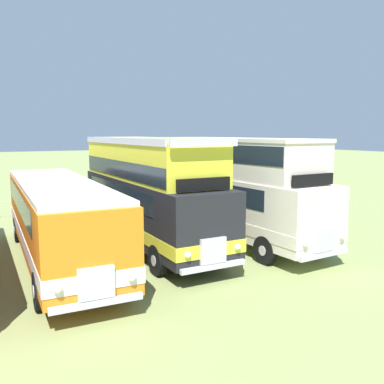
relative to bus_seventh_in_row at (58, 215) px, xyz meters
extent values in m
cube|color=orange|center=(0.00, -0.05, -0.06)|extent=(3.10, 11.51, 2.30)
cube|color=white|center=(0.00, -0.05, -0.66)|extent=(3.14, 11.55, 0.44)
cube|color=#19232D|center=(0.02, 0.35, 0.54)|extent=(3.00, 9.11, 0.76)
cube|color=#19232D|center=(-0.30, -5.68, 0.59)|extent=(2.20, 0.22, 0.90)
cube|color=silver|center=(-0.31, -5.79, -0.66)|extent=(0.91, 0.17, 0.80)
cube|color=silver|center=(-0.31, -5.82, -1.16)|extent=(2.30, 0.26, 0.16)
sphere|color=#EAEACC|center=(0.59, -5.84, -0.66)|extent=(0.22, 0.22, 0.22)
sphere|color=#EAEACC|center=(-1.20, -5.75, -0.66)|extent=(0.22, 0.22, 0.22)
cube|color=white|center=(0.00, -0.05, 1.16)|extent=(3.04, 11.11, 0.14)
cylinder|color=black|center=(0.93, -4.20, -1.24)|extent=(0.33, 1.05, 1.04)
cylinder|color=silver|center=(1.08, -4.21, -1.24)|extent=(0.04, 0.36, 0.36)
cylinder|color=black|center=(-1.37, -4.08, -1.24)|extent=(0.33, 1.05, 1.04)
cylinder|color=silver|center=(-1.52, -4.07, -1.24)|extent=(0.04, 0.36, 0.36)
cylinder|color=black|center=(1.35, 3.78, -1.24)|extent=(0.33, 1.05, 1.04)
cylinder|color=silver|center=(1.50, 3.78, -1.24)|extent=(0.04, 0.36, 0.36)
cylinder|color=black|center=(-0.95, 3.90, -1.24)|extent=(0.33, 1.05, 1.04)
cylinder|color=silver|center=(-1.10, 3.91, -1.24)|extent=(0.04, 0.36, 0.36)
cube|color=black|center=(3.72, 0.18, -0.06)|extent=(2.63, 9.87, 2.30)
cube|color=yellow|center=(3.72, 0.18, -0.66)|extent=(2.67, 9.91, 0.44)
cube|color=#19232D|center=(3.73, 0.58, 0.54)|extent=(2.63, 7.47, 0.76)
cube|color=#19232D|center=(3.66, -4.68, 0.59)|extent=(2.20, 0.13, 0.90)
cube|color=silver|center=(3.66, -4.79, -0.66)|extent=(0.90, 0.13, 0.80)
cube|color=silver|center=(3.66, -4.82, -1.16)|extent=(2.30, 0.17, 0.16)
sphere|color=#EAEACC|center=(4.56, -4.81, -0.66)|extent=(0.22, 0.22, 0.22)
sphere|color=#EAEACC|center=(2.76, -4.79, -0.66)|extent=(0.22, 0.22, 0.22)
cube|color=yellow|center=(3.73, 0.43, 1.84)|extent=(2.52, 8.97, 1.50)
cube|color=silver|center=(3.67, -4.24, 2.64)|extent=(2.40, 0.13, 0.24)
cube|color=silver|center=(3.78, 4.39, 2.64)|extent=(2.40, 0.13, 0.24)
cube|color=silver|center=(4.93, 0.41, 2.64)|extent=(0.22, 8.93, 0.24)
cube|color=silver|center=(2.53, 0.44, 2.64)|extent=(0.22, 8.93, 0.24)
cube|color=#19232D|center=(3.73, 0.43, 1.54)|extent=(2.56, 8.87, 0.64)
cube|color=black|center=(3.67, -4.19, 1.34)|extent=(1.90, 0.15, 0.40)
cylinder|color=black|center=(4.83, -3.16, -1.24)|extent=(0.29, 1.04, 1.04)
cylinder|color=silver|center=(4.98, -3.16, -1.24)|extent=(0.02, 0.36, 0.36)
cylinder|color=black|center=(2.53, -3.13, -1.24)|extent=(0.29, 1.04, 1.04)
cylinder|color=silver|center=(2.38, -3.12, -1.24)|extent=(0.02, 0.36, 0.36)
cylinder|color=black|center=(4.92, 3.28, -1.24)|extent=(0.29, 1.04, 1.04)
cylinder|color=silver|center=(5.07, 3.28, -1.24)|extent=(0.02, 0.36, 0.36)
cylinder|color=black|center=(2.62, 3.31, -1.24)|extent=(0.29, 1.04, 1.04)
cylinder|color=silver|center=(2.47, 3.31, -1.24)|extent=(0.02, 0.36, 0.36)
cube|color=silver|center=(7.45, -0.58, -0.06)|extent=(2.84, 9.91, 2.30)
cube|color=silver|center=(7.45, -0.58, -0.66)|extent=(2.88, 9.95, 0.44)
cube|color=#19232D|center=(7.44, -0.18, 0.54)|extent=(2.79, 7.51, 0.76)
cube|color=#19232D|center=(7.62, -5.43, 0.59)|extent=(2.20, 0.18, 0.90)
cube|color=silver|center=(7.62, -5.54, -0.66)|extent=(0.90, 0.15, 0.80)
cube|color=silver|center=(7.63, -5.57, -1.16)|extent=(2.30, 0.22, 0.16)
sphere|color=#EAEACC|center=(8.52, -5.52, -0.66)|extent=(0.22, 0.22, 0.22)
sphere|color=#EAEACC|center=(6.73, -5.58, -0.66)|extent=(0.22, 0.22, 0.22)
cube|color=silver|center=(7.44, -0.33, 1.84)|extent=(2.71, 9.01, 1.50)
cube|color=silver|center=(7.44, -0.33, 2.66)|extent=(2.77, 9.11, 0.14)
cube|color=#19232D|center=(7.44, -0.33, 2.14)|extent=(2.75, 8.91, 0.68)
cube|color=black|center=(7.60, -4.94, 1.34)|extent=(1.90, 0.19, 0.40)
cylinder|color=black|center=(8.72, -3.85, -1.24)|extent=(0.32, 1.05, 1.04)
cylinder|color=silver|center=(8.87, -3.85, -1.24)|extent=(0.03, 0.36, 0.36)
cylinder|color=black|center=(6.42, -3.93, -1.24)|extent=(0.32, 1.05, 1.04)
cylinder|color=silver|center=(6.27, -3.94, -1.24)|extent=(0.03, 0.36, 0.36)
cylinder|color=black|center=(8.49, 2.57, -1.24)|extent=(0.32, 1.05, 1.04)
cylinder|color=silver|center=(8.64, 2.58, -1.24)|extent=(0.03, 0.36, 0.36)
cylinder|color=black|center=(6.19, 2.49, -1.24)|extent=(0.32, 1.05, 1.04)
cylinder|color=silver|center=(6.04, 2.49, -1.24)|extent=(0.03, 0.36, 0.36)
cylinder|color=#8C704C|center=(10.45, 9.63, -1.23)|extent=(0.08, 0.08, 1.05)
camera|label=1|loc=(-3.03, -15.38, 2.93)|focal=39.15mm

